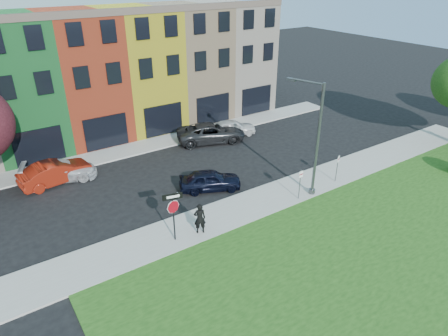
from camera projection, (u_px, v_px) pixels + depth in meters
ground at (292, 226)px, 22.64m from camera, size 120.00×120.00×0.00m
sidewalk_near at (283, 193)px, 25.83m from camera, size 40.00×3.00×0.12m
sidewalk_far at (138, 148)px, 32.23m from camera, size 40.00×2.40×0.12m
rowhouse_block at (109, 71)px, 34.82m from camera, size 30.00×10.12×10.00m
stop_sign at (173, 207)px, 20.45m from camera, size 1.03×0.30×2.84m
man at (200, 218)px, 21.54m from camera, size 0.94×0.86×1.81m
sedan_near at (210, 180)px, 26.09m from camera, size 4.59×5.22×1.37m
parked_car_red at (56, 172)px, 26.87m from camera, size 2.98×5.20×1.56m
parked_car_silver at (60, 171)px, 27.28m from camera, size 4.84×6.01×1.40m
parked_car_dark at (211, 133)px, 33.22m from camera, size 6.15×7.31×1.58m
parked_car_white at (233, 127)px, 34.58m from camera, size 4.06×5.00×1.37m
street_lamp at (314, 140)px, 24.18m from camera, size 1.07×2.49×7.22m
parking_sign_a at (300, 181)px, 24.54m from camera, size 0.32×0.09×2.02m
parking_sign_b at (338, 165)px, 26.59m from camera, size 0.30×0.16×1.94m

